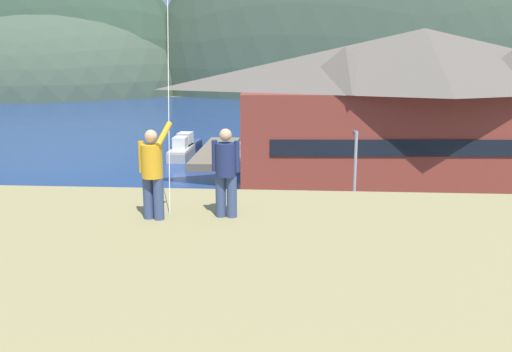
% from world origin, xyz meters
% --- Properties ---
extents(ground_plane, '(600.00, 600.00, 0.00)m').
position_xyz_m(ground_plane, '(0.00, 0.00, 0.00)').
color(ground_plane, '#66604C').
extents(parking_lot_pad, '(40.00, 20.00, 0.10)m').
position_xyz_m(parking_lot_pad, '(0.00, 5.00, 0.05)').
color(parking_lot_pad, gray).
rests_on(parking_lot_pad, ground).
extents(bay_water, '(360.00, 84.00, 0.03)m').
position_xyz_m(bay_water, '(0.00, 60.00, 0.01)').
color(bay_water, navy).
rests_on(bay_water, ground).
extents(far_hill_east_peak, '(80.96, 68.48, 49.99)m').
position_xyz_m(far_hill_east_peak, '(-61.43, 118.95, 0.00)').
color(far_hill_east_peak, '#42513D').
rests_on(far_hill_east_peak, ground).
extents(far_hill_center_saddle, '(92.94, 49.31, 92.26)m').
position_xyz_m(far_hill_center_saddle, '(13.89, 117.97, 0.00)').
color(far_hill_center_saddle, '#3D4C38').
rests_on(far_hill_center_saddle, ground).
extents(harbor_lodge, '(27.68, 12.10, 11.80)m').
position_xyz_m(harbor_lodge, '(11.07, 21.93, 6.26)').
color(harbor_lodge, brown).
rests_on(harbor_lodge, ground).
extents(wharf_dock, '(3.20, 14.96, 0.70)m').
position_xyz_m(wharf_dock, '(-5.61, 35.23, 0.35)').
color(wharf_dock, '#70604C').
rests_on(wharf_dock, ground).
extents(moored_boat_wharfside, '(2.29, 5.91, 2.16)m').
position_xyz_m(moored_boat_wharfside, '(-8.86, 36.57, 0.72)').
color(moored_boat_wharfside, navy).
rests_on(moored_boat_wharfside, ground).
extents(moored_boat_outer_mooring, '(2.69, 7.93, 2.16)m').
position_xyz_m(moored_boat_outer_mooring, '(-1.99, 31.36, 0.72)').
color(moored_boat_outer_mooring, '#A8A399').
rests_on(moored_boat_outer_mooring, ground).
extents(moored_boat_inner_slip, '(1.79, 5.53, 2.16)m').
position_xyz_m(moored_boat_inner_slip, '(-8.81, 33.67, 0.72)').
color(moored_boat_inner_slip, '#A8A399').
rests_on(moored_boat_inner_slip, ground).
extents(parked_car_corner_spot, '(4.27, 2.20, 1.82)m').
position_xyz_m(parked_car_corner_spot, '(11.57, 6.84, 1.06)').
color(parked_car_corner_spot, '#9EA3A8').
rests_on(parked_car_corner_spot, parking_lot_pad).
extents(parked_car_lone_by_shed, '(4.22, 2.09, 1.82)m').
position_xyz_m(parked_car_lone_by_shed, '(-5.79, 7.06, 1.06)').
color(parked_car_lone_by_shed, silver).
rests_on(parked_car_lone_by_shed, parking_lot_pad).
extents(parked_car_back_row_right, '(4.34, 2.34, 1.82)m').
position_xyz_m(parked_car_back_row_right, '(5.90, 7.65, 1.06)').
color(parked_car_back_row_right, slate).
rests_on(parked_car_back_row_right, parking_lot_pad).
extents(parked_car_mid_row_center, '(4.27, 2.18, 1.82)m').
position_xyz_m(parked_car_mid_row_center, '(1.49, 6.62, 1.06)').
color(parked_car_mid_row_center, red).
rests_on(parked_car_mid_row_center, parking_lot_pad).
extents(parked_car_front_row_end, '(4.24, 2.13, 1.82)m').
position_xyz_m(parked_car_front_row_end, '(-6.15, 1.43, 1.06)').
color(parked_car_front_row_end, navy).
rests_on(parked_car_front_row_end, parking_lot_pad).
extents(parked_car_back_row_left, '(4.26, 2.17, 1.82)m').
position_xyz_m(parked_car_back_row_left, '(1.16, -0.62, 1.06)').
color(parked_car_back_row_left, red).
rests_on(parked_car_back_row_left, parking_lot_pad).
extents(parking_light_pole, '(0.24, 0.78, 6.02)m').
position_xyz_m(parking_light_pole, '(5.39, 10.56, 3.63)').
color(parking_light_pole, '#ADADB2').
rests_on(parking_light_pole, parking_lot_pad).
extents(person_kite_flyer, '(0.61, 0.61, 1.86)m').
position_xyz_m(person_kite_flyer, '(-0.53, -9.26, 8.21)').
color(person_kite_flyer, '#384770').
rests_on(person_kite_flyer, grassy_hill_foreground).
extents(person_companion, '(0.55, 0.40, 1.74)m').
position_xyz_m(person_companion, '(0.85, -9.02, 8.19)').
color(person_companion, '#384770').
rests_on(person_companion, grassy_hill_foreground).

